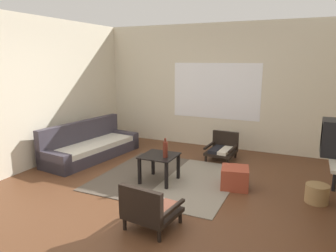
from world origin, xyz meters
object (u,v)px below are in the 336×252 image
Objects in this scene: armchair_by_window at (222,148)px; wicker_basket at (317,194)px; couch at (90,147)px; ottoman_orange at (235,178)px; glass_bottle at (165,149)px; coffee_table at (159,161)px; armchair_striped_foreground at (149,209)px.

armchair_by_window is 1.99× the size of wicker_basket.
couch is 6.93× the size of wicker_basket.
ottoman_orange is at bearing -67.73° from armchair_by_window.
glass_bottle is at bearing -172.46° from wicker_basket.
glass_bottle reaches higher than wicker_basket.
glass_bottle is at bearing -25.18° from coffee_table.
coffee_table reaches higher than ottoman_orange.
wicker_basket is (2.17, 0.29, -0.45)m from glass_bottle.
armchair_striped_foreground is at bearing -68.69° from coffee_table.
couch is 1.93m from coffee_table.
armchair_by_window is 2.02× the size of glass_bottle.
couch is at bearing 173.74° from ottoman_orange.
armchair_by_window is 2.94m from armchair_striped_foreground.
armchair_striped_foreground is 2.04× the size of glass_bottle.
wicker_basket is at bearing -38.98° from armchair_by_window.
glass_bottle is (1.96, -0.65, 0.36)m from couch.
couch is at bearing 140.63° from armchair_striped_foreground.
armchair_striped_foreground is 2.38m from wicker_basket.
couch reaches higher than wicker_basket.
armchair_striped_foreground is (-0.09, -2.94, 0.03)m from armchair_by_window.
couch is 3.93× the size of coffee_table.
armchair_by_window reaches higher than coffee_table.
coffee_table is 1.45m from armchair_striped_foreground.
glass_bottle is (-1.03, -0.32, 0.42)m from ottoman_orange.
armchair_by_window is at bearing 141.02° from wicker_basket.
wicker_basket is at bearing 5.55° from coffee_table.
wicker_basket is at bearing -1.66° from ottoman_orange.
ottoman_orange is at bearing 178.34° from wicker_basket.
coffee_table is 1.80× the size of glass_bottle.
wicker_basket is (4.14, -0.36, -0.09)m from couch.
coffee_table is 1.35× the size of ottoman_orange.
wicker_basket is (1.78, 1.57, -0.13)m from armchair_striped_foreground.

